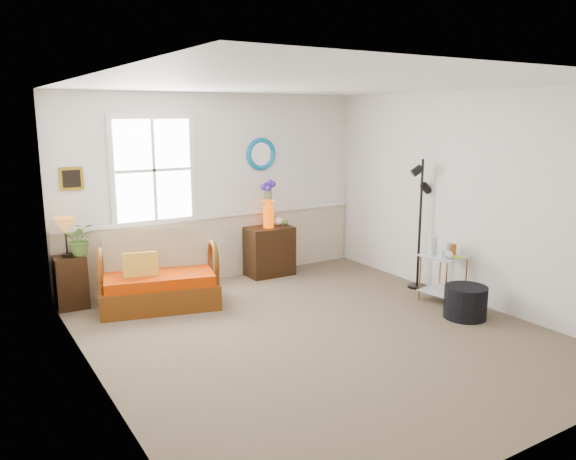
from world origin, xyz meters
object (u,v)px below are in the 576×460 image
cabinet (269,251)px  loveseat (159,270)px  side_table (443,278)px  floor_lamp (420,225)px  lamp_stand (71,282)px  ottoman (465,302)px

cabinet → loveseat: bearing=-163.8°
side_table → floor_lamp: size_ratio=0.34×
lamp_stand → ottoman: 4.70m
side_table → ottoman: bearing=-111.2°
lamp_stand → ottoman: size_ratio=1.31×
lamp_stand → floor_lamp: floor_lamp is taller
lamp_stand → cabinet: size_ratio=0.90×
loveseat → cabinet: 1.90m
lamp_stand → side_table: size_ratio=1.07×
loveseat → side_table: bearing=-14.3°
lamp_stand → floor_lamp: 4.50m
loveseat → floor_lamp: size_ratio=0.80×
floor_lamp → ottoman: bearing=-84.5°
floor_lamp → ottoman: size_ratio=3.58×
cabinet → side_table: cabinet is taller
ottoman → lamp_stand: bearing=143.7°
loveseat → ottoman: loveseat is taller
lamp_stand → floor_lamp: size_ratio=0.37×
loveseat → cabinet: loveseat is taller
lamp_stand → ottoman: (3.79, -2.78, -0.13)m
loveseat → ottoman: (2.87, -2.24, -0.27)m
cabinet → side_table: 2.52m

